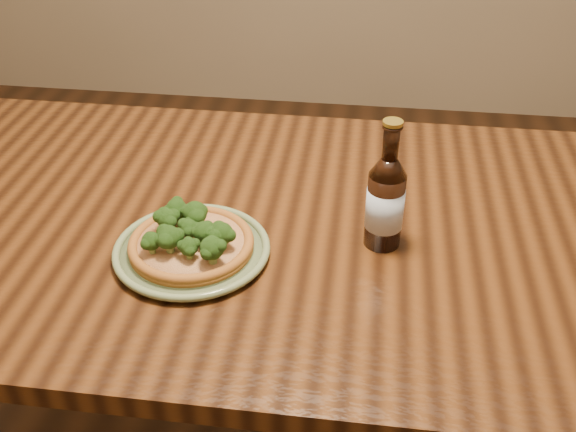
# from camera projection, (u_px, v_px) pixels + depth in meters

# --- Properties ---
(table) EXTENTS (1.60, 0.90, 0.75)m
(table) POSITION_uv_depth(u_px,v_px,m) (280.00, 259.00, 1.32)
(table) COLOR #44240E
(table) RESTS_ON ground
(plate) EXTENTS (0.28, 0.28, 0.02)m
(plate) POSITION_uv_depth(u_px,v_px,m) (192.00, 250.00, 1.18)
(plate) COLOR #6C7D56
(plate) RESTS_ON table
(pizza) EXTENTS (0.22, 0.22, 0.07)m
(pizza) POSITION_uv_depth(u_px,v_px,m) (191.00, 241.00, 1.16)
(pizza) COLOR #945821
(pizza) RESTS_ON plate
(beer_bottle) EXTENTS (0.07, 0.07, 0.24)m
(beer_bottle) POSITION_uv_depth(u_px,v_px,m) (385.00, 201.00, 1.16)
(beer_bottle) COLOR black
(beer_bottle) RESTS_ON table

